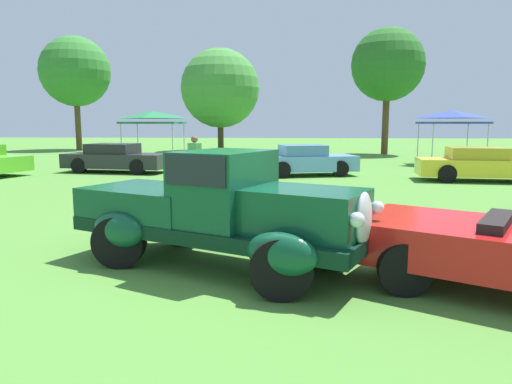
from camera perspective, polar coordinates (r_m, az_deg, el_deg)
name	(u,v)px	position (r m, az deg, el deg)	size (l,w,h in m)	color
ground_plane	(239,266)	(6.99, -2.13, -8.98)	(120.00, 120.00, 0.00)	#4C8433
feature_pickup_truck	(220,209)	(6.76, -4.44, -2.03)	(4.58, 3.18, 1.70)	black
show_car_charcoal	(116,158)	(20.91, -16.67, 3.96)	(4.62, 2.32, 1.22)	#28282D
show_car_skyblue	(306,161)	(18.92, 6.06, 3.83)	(4.19, 2.60, 1.22)	#669EDB
show_car_yellow	(480,165)	(18.78, 25.64, 3.02)	(4.57, 2.18, 1.22)	yellow
spectator_near_truck	(195,160)	(15.03, -7.45, 3.84)	(0.46, 0.43, 1.69)	#7F7056
canopy_tent_left_field	(153,117)	(25.60, -12.37, 8.95)	(2.93, 2.93, 2.71)	#B7B7BC
canopy_tent_center_field	(452,116)	(25.33, 22.77, 8.50)	(2.81, 2.81, 2.71)	#B7B7BC
treeline_far_left	(75,72)	(39.84, -21.14, 13.48)	(5.33, 5.33, 8.70)	brown
treeline_mid_left	(220,88)	(35.91, -4.38, 12.45)	(5.86, 5.86, 7.59)	#47331E
treeline_center	(388,65)	(33.08, 15.72, 14.65)	(4.78, 4.78, 8.29)	brown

